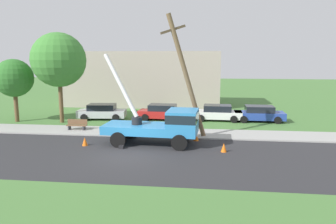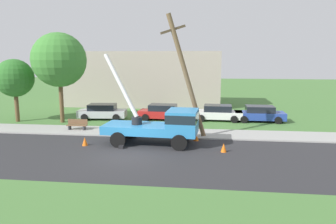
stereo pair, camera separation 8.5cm
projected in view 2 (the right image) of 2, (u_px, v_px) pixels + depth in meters
name	position (u px, v px, depth m)	size (l,w,h in m)	color
ground_plane	(158.00, 118.00, 30.70)	(120.00, 120.00, 0.00)	#477538
road_asphalt	(127.00, 156.00, 18.96)	(80.00, 8.74, 0.01)	#2B2B2D
sidewalk_strip	(146.00, 132.00, 24.69)	(80.00, 3.00, 0.10)	#9E9E99
utility_truck	(163.00, 124.00, 21.19)	(6.75, 3.21, 5.98)	#2D84C6
leaning_utility_pole	(186.00, 76.00, 22.21)	(3.22, 1.70, 8.67)	brown
traffic_cone_ahead	(224.00, 148.00, 19.63)	(0.36, 0.36, 0.56)	orange
traffic_cone_behind	(85.00, 141.00, 21.10)	(0.36, 0.36, 0.56)	orange
traffic_cone_curbside	(196.00, 137.00, 22.32)	(0.36, 0.36, 0.56)	orange
parked_sedan_silver	(102.00, 112.00, 30.09)	(4.55, 2.29, 1.42)	#B7B7BF
parked_sedan_red	(163.00, 112.00, 29.86)	(4.49, 2.16, 1.42)	#B21E1E
parked_sedan_white	(218.00, 113.00, 29.45)	(4.45, 2.11, 1.42)	silver
parked_sedan_blue	(260.00, 114.00, 28.96)	(4.41, 2.04, 1.42)	#263F99
park_bench	(77.00, 125.00, 25.35)	(1.60, 0.45, 0.90)	brown
roadside_tree_near	(59.00, 60.00, 27.84)	(4.70, 4.70, 7.86)	brown
roadside_tree_far	(15.00, 78.00, 28.48)	(3.35, 3.35, 5.59)	brown
lowrise_building_backdrop	(144.00, 79.00, 38.78)	(18.00, 6.00, 6.40)	#A5998C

